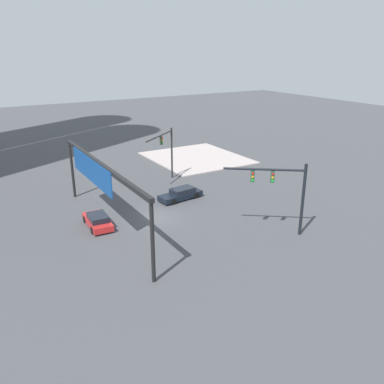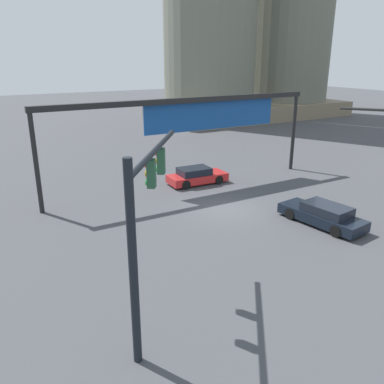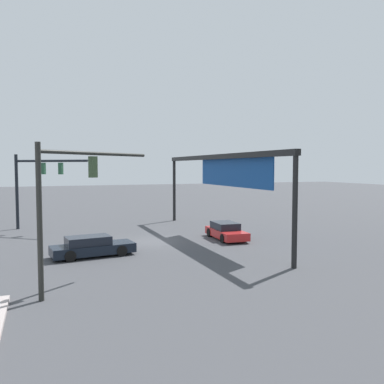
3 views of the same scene
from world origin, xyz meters
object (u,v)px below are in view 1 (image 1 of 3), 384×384
Objects in this scene: traffic_signal_opposite_side at (167,146)px; sedan_car_waiting_far at (181,194)px; traffic_signal_near_corner at (283,186)px; sedan_car_approaching at (98,221)px.

sedan_car_waiting_far is (-6.28, 1.64, -3.74)m from traffic_signal_opposite_side.
traffic_signal_near_corner reaches higher than sedan_car_approaching.
traffic_signal_near_corner reaches higher than sedan_car_waiting_far.
traffic_signal_opposite_side is at bearing -111.75° from sedan_car_waiting_far.
sedan_car_approaching is at bearing 0.64° from traffic_signal_near_corner.
traffic_signal_near_corner is 16.62m from sedan_car_approaching.
sedan_car_approaching is (9.52, 13.09, -3.76)m from traffic_signal_near_corner.
traffic_signal_opposite_side reaches higher than sedan_car_waiting_far.
traffic_signal_near_corner is 1.28× the size of sedan_car_waiting_far.
sedan_car_approaching and sedan_car_waiting_far have the same top height.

